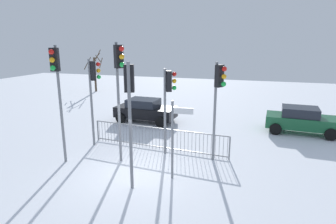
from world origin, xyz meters
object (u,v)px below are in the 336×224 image
traffic_light_foreground_right (168,92)px  car_green_mid (301,120)px  direction_sign_post (174,136)px  bare_tree_left (95,71)px  car_black_far (145,110)px  traffic_light_mid_right (93,83)px  traffic_light_mid_left (57,79)px  traffic_light_rear_left (119,77)px  traffic_light_foreground_left (218,90)px  traffic_light_rear_right (130,97)px

traffic_light_foreground_right → car_green_mid: (6.21, 5.13, -2.08)m
direction_sign_post → bare_tree_left: (-13.19, 16.28, 0.40)m
bare_tree_left → car_black_far: bearing=-45.2°
direction_sign_post → car_black_far: direction_sign_post is taller
traffic_light_mid_right → traffic_light_mid_left: traffic_light_mid_left is taller
car_black_far → traffic_light_mid_right: bearing=-96.4°
car_green_mid → traffic_light_rear_left: bearing=-136.2°
traffic_light_rear_left → car_black_far: size_ratio=1.29×
direction_sign_post → car_black_far: (-3.95, 6.99, -0.90)m
traffic_light_foreground_left → traffic_light_foreground_right: bearing=-58.6°
traffic_light_foreground_left → car_green_mid: size_ratio=1.08×
traffic_light_mid_right → car_black_far: bearing=133.5°
bare_tree_left → direction_sign_post: bearing=-51.0°
traffic_light_mid_right → traffic_light_foreground_right: (3.75, -0.06, -0.24)m
traffic_light_mid_right → direction_sign_post: traffic_light_mid_right is taller
traffic_light_rear_right → car_black_far: 8.76m
traffic_light_mid_left → direction_sign_post: traffic_light_mid_left is taller
traffic_light_foreground_right → car_black_far: size_ratio=1.01×
traffic_light_rear_left → car_black_far: traffic_light_rear_left is taller
traffic_light_rear_left → traffic_light_mid_left: (-2.30, -0.85, -0.08)m
traffic_light_rear_right → traffic_light_foreground_left: traffic_light_rear_right is taller
traffic_light_rear_right → car_black_far: size_ratio=1.13×
traffic_light_mid_right → traffic_light_foreground_right: traffic_light_mid_right is taller
direction_sign_post → traffic_light_mid_right: bearing=149.8°
traffic_light_rear_left → car_green_mid: size_ratio=1.28×
traffic_light_rear_left → traffic_light_mid_left: size_ratio=1.02×
traffic_light_mid_right → direction_sign_post: 5.41m
traffic_light_mid_right → car_green_mid: (9.96, 5.07, -2.33)m
traffic_light_mid_right → traffic_light_foreground_left: traffic_light_mid_right is taller
traffic_light_foreground_left → traffic_light_rear_left: (-3.78, -1.30, 0.55)m
traffic_light_foreground_right → bare_tree_left: bearing=-167.6°
traffic_light_rear_right → traffic_light_mid_left: size_ratio=0.90×
traffic_light_foreground_right → direction_sign_post: 2.72m
traffic_light_rear_left → bare_tree_left: size_ratio=1.17×
traffic_light_mid_right → bare_tree_left: size_ratio=0.99×
traffic_light_foreground_left → traffic_light_mid_left: (-6.07, -2.15, 0.48)m
traffic_light_mid_right → traffic_light_foreground_left: (5.93, -0.22, -0.01)m
direction_sign_post → bare_tree_left: size_ratio=0.70×
direction_sign_post → traffic_light_mid_left: bearing=176.7°
traffic_light_foreground_right → car_black_far: traffic_light_foreground_right is taller
traffic_light_foreground_left → bare_tree_left: 20.27m
car_black_far → traffic_light_foreground_right: bearing=-55.0°
traffic_light_foreground_right → traffic_light_mid_right: bearing=-119.7°
traffic_light_mid_right → traffic_light_rear_left: size_ratio=0.85×
direction_sign_post → traffic_light_foreground_left: bearing=55.5°
bare_tree_left → traffic_light_rear_left: bearing=-55.4°
traffic_light_mid_right → traffic_light_rear_left: traffic_light_rear_left is taller
traffic_light_mid_right → bare_tree_left: 16.38m
car_green_mid → traffic_light_foreground_right: bearing=-136.8°
traffic_light_rear_right → traffic_light_foreground_right: (0.32, 3.25, -0.36)m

